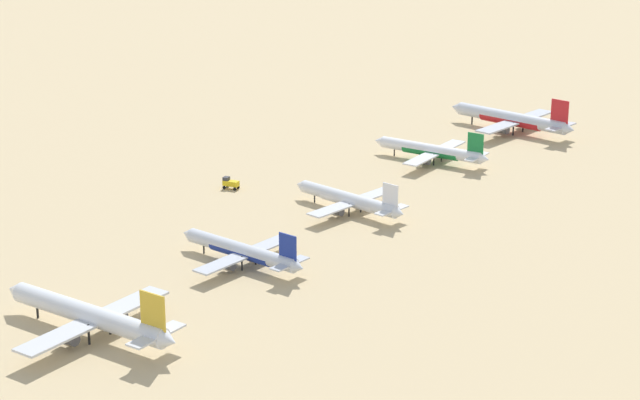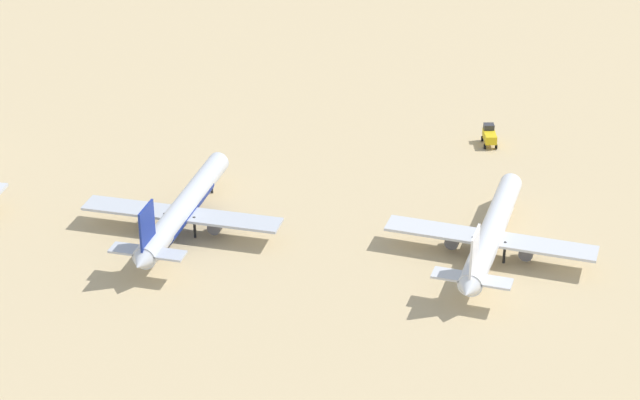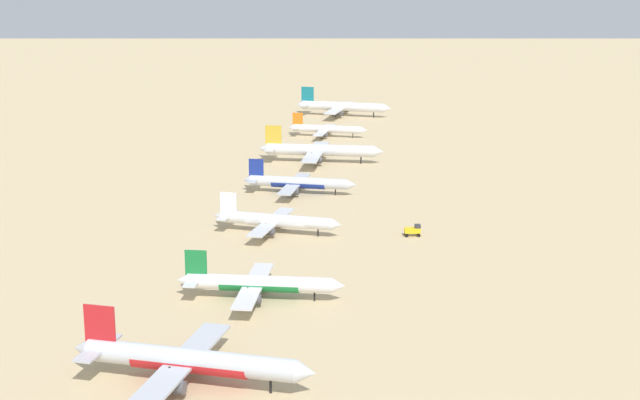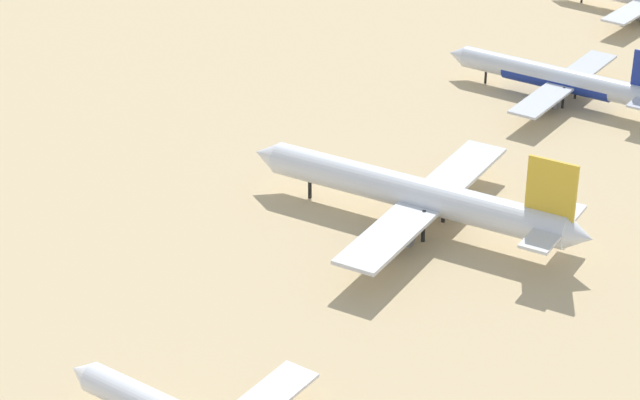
# 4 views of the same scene
# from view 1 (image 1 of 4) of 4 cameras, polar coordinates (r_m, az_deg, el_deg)

# --- Properties ---
(ground_plane) EXTENTS (2078.24, 2078.24, 0.00)m
(ground_plane) POSITION_cam_1_polar(r_m,az_deg,el_deg) (320.62, -4.27, -3.17)
(ground_plane) COLOR tan
(parked_jet_0) EXTENTS (55.51, 44.98, 16.04)m
(parked_jet_0) POSITION_cam_1_polar(r_m,az_deg,el_deg) (456.87, 9.34, 3.92)
(parked_jet_0) COLOR silver
(parked_jet_0) RESTS_ON ground
(parked_jet_1) EXTENTS (45.59, 37.20, 13.15)m
(parked_jet_1) POSITION_cam_1_polar(r_m,az_deg,el_deg) (413.47, 5.47, 2.41)
(parked_jet_1) COLOR white
(parked_jet_1) RESTS_ON ground
(parked_jet_2) EXTENTS (44.10, 35.78, 12.73)m
(parked_jet_2) POSITION_cam_1_polar(r_m,az_deg,el_deg) (359.71, 1.44, 0.02)
(parked_jet_2) COLOR silver
(parked_jet_2) RESTS_ON ground
(parked_jet_3) EXTENTS (44.24, 35.89, 12.77)m
(parked_jet_3) POSITION_cam_1_polar(r_m,az_deg,el_deg) (318.47, -3.80, -2.49)
(parked_jet_3) COLOR silver
(parked_jet_3) RESTS_ON ground
(parked_jet_4) EXTENTS (55.08, 44.87, 15.88)m
(parked_jet_4) POSITION_cam_1_polar(r_m,az_deg,el_deg) (280.53, -11.10, -5.54)
(parked_jet_4) COLOR silver
(parked_jet_4) RESTS_ON ground
(service_truck) EXTENTS (5.64, 3.99, 3.90)m
(service_truck) POSITION_cam_1_polar(r_m,az_deg,el_deg) (384.24, -4.39, 0.84)
(service_truck) COLOR yellow
(service_truck) RESTS_ON ground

